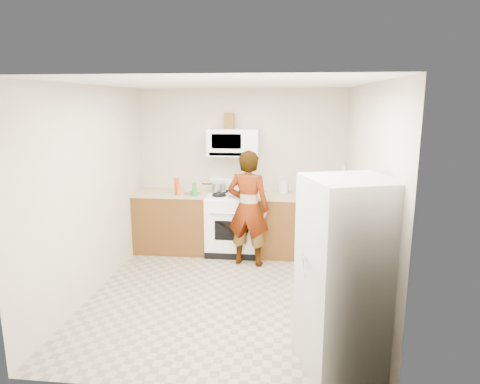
# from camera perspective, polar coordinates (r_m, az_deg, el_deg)

# --- Properties ---
(floor) EXTENTS (3.60, 3.60, 0.00)m
(floor) POSITION_cam_1_polar(r_m,az_deg,el_deg) (5.36, -1.99, -13.49)
(floor) COLOR gray
(floor) RESTS_ON ground
(back_wall) EXTENTS (3.20, 0.02, 2.50)m
(back_wall) POSITION_cam_1_polar(r_m,az_deg,el_deg) (6.70, 0.17, 2.95)
(back_wall) COLOR beige
(back_wall) RESTS_ON floor
(right_wall) EXTENTS (0.02, 3.60, 2.50)m
(right_wall) POSITION_cam_1_polar(r_m,az_deg,el_deg) (4.98, 16.33, -0.76)
(right_wall) COLOR beige
(right_wall) RESTS_ON floor
(cabinet_left) EXTENTS (1.12, 0.62, 0.90)m
(cabinet_left) POSITION_cam_1_polar(r_m,az_deg,el_deg) (6.78, -8.91, -4.02)
(cabinet_left) COLOR brown
(cabinet_left) RESTS_ON floor
(counter_left) EXTENTS (1.14, 0.64, 0.03)m
(counter_left) POSITION_cam_1_polar(r_m,az_deg,el_deg) (6.66, -9.04, -0.16)
(counter_left) COLOR #C1B583
(counter_left) RESTS_ON cabinet_left
(cabinet_right) EXTENTS (0.80, 0.62, 0.90)m
(cabinet_right) POSITION_cam_1_polar(r_m,az_deg,el_deg) (6.55, 5.82, -4.52)
(cabinet_right) COLOR brown
(cabinet_right) RESTS_ON floor
(counter_right) EXTENTS (0.82, 0.64, 0.03)m
(counter_right) POSITION_cam_1_polar(r_m,az_deg,el_deg) (6.43, 5.91, -0.53)
(counter_right) COLOR #C1B583
(counter_right) RESTS_ON cabinet_right
(gas_range) EXTENTS (0.76, 0.65, 1.13)m
(gas_range) POSITION_cam_1_polar(r_m,az_deg,el_deg) (6.58, -1.00, -4.05)
(gas_range) COLOR white
(gas_range) RESTS_ON floor
(microwave) EXTENTS (0.76, 0.38, 0.40)m
(microwave) POSITION_cam_1_polar(r_m,az_deg,el_deg) (6.47, -0.89, 6.65)
(microwave) COLOR white
(microwave) RESTS_ON back_wall
(person) EXTENTS (0.66, 0.50, 1.65)m
(person) POSITION_cam_1_polar(r_m,az_deg,el_deg) (6.03, 1.10, -2.20)
(person) COLOR tan
(person) RESTS_ON floor
(fridge) EXTENTS (0.89, 0.89, 1.70)m
(fridge) POSITION_cam_1_polar(r_m,az_deg,el_deg) (3.83, 14.04, -10.78)
(fridge) COLOR silver
(fridge) RESTS_ON floor
(kettle) EXTENTS (0.17, 0.17, 0.17)m
(kettle) POSITION_cam_1_polar(r_m,az_deg,el_deg) (6.56, 5.85, 0.66)
(kettle) COLOR silver
(kettle) RESTS_ON counter_right
(jug) EXTENTS (0.14, 0.14, 0.24)m
(jug) POSITION_cam_1_polar(r_m,az_deg,el_deg) (6.49, -1.43, 9.49)
(jug) COLOR brown
(jug) RESTS_ON microwave
(saucepan) EXTENTS (0.29, 0.29, 0.13)m
(saucepan) POSITION_cam_1_polar(r_m,az_deg,el_deg) (6.57, -2.87, 0.69)
(saucepan) COLOR silver
(saucepan) RESTS_ON gas_range
(tray) EXTENTS (0.29, 0.23, 0.05)m
(tray) POSITION_cam_1_polar(r_m,az_deg,el_deg) (6.29, -0.35, -0.39)
(tray) COLOR silver
(tray) RESTS_ON gas_range
(bottle_spray) EXTENTS (0.09, 0.09, 0.25)m
(bottle_spray) POSITION_cam_1_polar(r_m,az_deg,el_deg) (6.44, -8.42, 0.73)
(bottle_spray) COLOR red
(bottle_spray) RESTS_ON counter_left
(bottle_hot_sauce) EXTENTS (0.06, 0.06, 0.15)m
(bottle_hot_sauce) POSITION_cam_1_polar(r_m,az_deg,el_deg) (6.39, -8.16, 0.19)
(bottle_hot_sauce) COLOR #CE6716
(bottle_hot_sauce) RESTS_ON counter_left
(bottle_green_cap) EXTENTS (0.08, 0.08, 0.20)m
(bottle_green_cap) POSITION_cam_1_polar(r_m,az_deg,el_deg) (6.31, -6.11, 0.36)
(bottle_green_cap) COLOR #18852F
(bottle_green_cap) RESTS_ON counter_left
(pot_lid) EXTENTS (0.32, 0.32, 0.01)m
(pot_lid) POSITION_cam_1_polar(r_m,az_deg,el_deg) (6.49, -6.43, -0.20)
(pot_lid) COLOR silver
(pot_lid) RESTS_ON counter_left
(broom) EXTENTS (0.20, 0.27, 1.43)m
(broom) POSITION_cam_1_polar(r_m,az_deg,el_deg) (6.26, 13.98, -2.96)
(broom) COLOR silver
(broom) RESTS_ON floor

